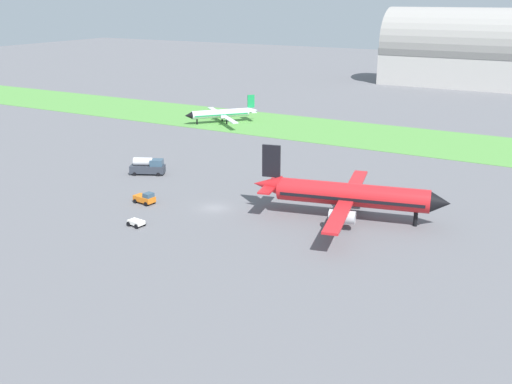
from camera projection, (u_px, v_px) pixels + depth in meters
name	position (u px, v px, depth m)	size (l,w,h in m)	color
ground_plane	(214.00, 208.00, 98.51)	(600.00, 600.00, 0.00)	slate
grass_taxiway_strip	(354.00, 134.00, 150.88)	(360.00, 28.00, 0.08)	#549342
airplane_taxiing_turboprop	(222.00, 113.00, 162.81)	(18.87, 16.97, 7.10)	silver
airplane_midfield_jet	(348.00, 195.00, 92.47)	(29.82, 30.21, 10.78)	red
baggage_cart_near_gate	(136.00, 222.00, 90.67)	(2.60, 2.06, 0.90)	white
pushback_tug_midfield	(145.00, 198.00, 100.38)	(3.80, 2.44, 1.95)	orange
fuel_truck_by_runway	(148.00, 166.00, 116.50)	(6.90, 4.98, 3.29)	#2D333D
hangar_distant	(456.00, 51.00, 227.41)	(52.27, 24.69, 28.32)	#BCB7B2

